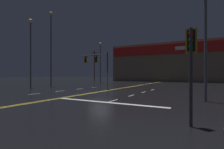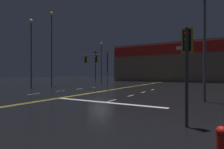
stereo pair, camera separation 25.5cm
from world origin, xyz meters
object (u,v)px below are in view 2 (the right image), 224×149
Objects in this scene: fire_hydrant at (222,141)px; traffic_signal_corner_southeast at (187,54)px; streetlight_far_left at (52,41)px; streetlight_far_right at (205,25)px; streetlight_median_approach at (31,45)px; streetlight_near_right at (101,57)px; traffic_signal_median at (96,62)px.

traffic_signal_corner_southeast is at bearing 114.44° from fire_hydrant.
traffic_signal_corner_southeast is 25.56m from streetlight_far_left.
streetlight_far_left is 22.90m from streetlight_far_right.
traffic_signal_corner_southeast is 0.44× the size of streetlight_far_right.
traffic_signal_corner_southeast is at bearing -22.36° from streetlight_median_approach.
streetlight_near_right is 0.97× the size of streetlight_median_approach.
fire_hydrant is (23.45, -30.68, -5.81)m from streetlight_near_right.
traffic_signal_median is at bearing 134.01° from fire_hydrant.
traffic_signal_corner_southeast is 7.75m from streetlight_far_right.
streetlight_near_right is 15.90m from streetlight_far_left.
streetlight_far_left reaches higher than streetlight_near_right.
streetlight_near_right is 0.80× the size of streetlight_far_left.
traffic_signal_corner_southeast is at bearing -29.97° from streetlight_far_left.
streetlight_far_left is (0.38, 3.45, 1.12)m from streetlight_median_approach.
traffic_signal_median is 19.75m from fire_hydrant.
streetlight_median_approach reaches higher than streetlight_far_right.
streetlight_far_left is at bearing 150.03° from traffic_signal_corner_southeast.
streetlight_far_left is (-9.28, 0.85, 3.85)m from traffic_signal_median.
streetlight_near_right is at bearing 120.74° from traffic_signal_median.
streetlight_far_right is (12.90, -4.50, 1.98)m from traffic_signal_median.
streetlight_far_left reaches higher than streetlight_median_approach.
traffic_signal_corner_southeast is at bearing -93.31° from streetlight_far_right.
streetlight_median_approach is at bearing 153.81° from fire_hydrant.
streetlight_median_approach is 0.83× the size of streetlight_far_left.
streetlight_near_right is (-22.40, 28.38, 3.38)m from traffic_signal_corner_southeast.
traffic_signal_corner_southeast is 0.38× the size of streetlight_median_approach.
traffic_signal_median is 6.38× the size of fire_hydrant.
streetlight_far_left is at bearing 146.93° from fire_hydrant.
fire_hydrant is (23.19, -11.41, -6.01)m from streetlight_median_approach.
streetlight_near_right is 31.14m from streetlight_far_right.
streetlight_median_approach is 13.37× the size of fire_hydrant.
traffic_signal_median is 17.13m from traffic_signal_corner_southeast.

